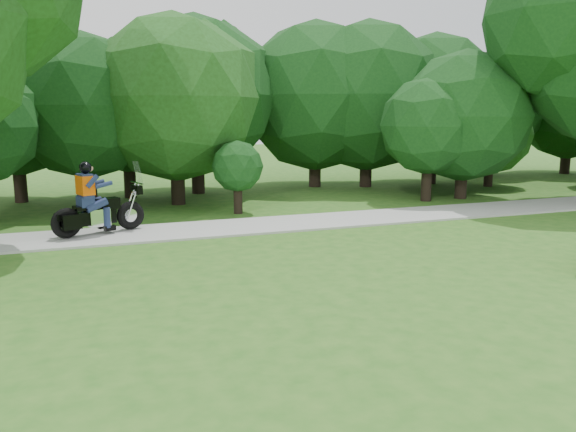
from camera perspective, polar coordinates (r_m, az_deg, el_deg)
ground at (r=10.05m, az=22.88°, el=-8.66°), size 100.00×100.00×0.00m
walkway at (r=16.58m, az=3.83°, el=-0.48°), size 60.00×2.20×0.06m
tree_line at (r=22.80m, az=-0.76°, el=11.43°), size 40.24×11.64×7.07m
touring_motorcycle at (r=15.23m, az=-19.19°, el=0.75°), size 2.40×1.37×1.90m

